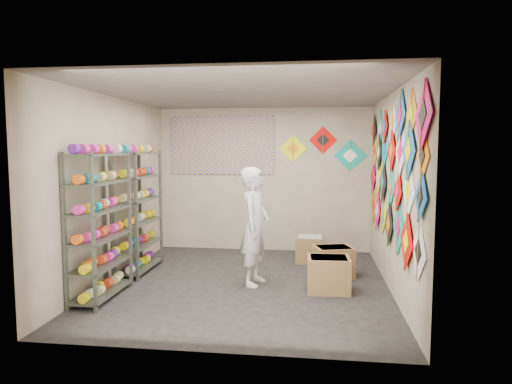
# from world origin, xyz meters

# --- Properties ---
(ground) EXTENTS (4.50, 4.50, 0.00)m
(ground) POSITION_xyz_m (0.00, 0.00, 0.00)
(ground) COLOR black
(room_walls) EXTENTS (4.50, 4.50, 4.50)m
(room_walls) POSITION_xyz_m (0.00, 0.00, 1.64)
(room_walls) COLOR #B9A88D
(room_walls) RESTS_ON ground
(shelf_rack_front) EXTENTS (0.40, 1.10, 1.90)m
(shelf_rack_front) POSITION_xyz_m (-1.78, -0.85, 0.95)
(shelf_rack_front) COLOR #4C5147
(shelf_rack_front) RESTS_ON ground
(shelf_rack_back) EXTENTS (0.40, 1.10, 1.90)m
(shelf_rack_back) POSITION_xyz_m (-1.78, 0.45, 0.95)
(shelf_rack_back) COLOR #4C5147
(shelf_rack_back) RESTS_ON ground
(string_spools) EXTENTS (0.12, 2.36, 0.12)m
(string_spools) POSITION_xyz_m (-1.78, -0.20, 1.05)
(string_spools) COLOR #E72C9E
(string_spools) RESTS_ON ground
(kite_wall_display) EXTENTS (0.06, 4.32, 2.07)m
(kite_wall_display) POSITION_xyz_m (1.98, -0.03, 1.63)
(kite_wall_display) COLOR white
(kite_wall_display) RESTS_ON room_walls
(back_wall_kites) EXTENTS (1.61, 0.02, 0.84)m
(back_wall_kites) POSITION_xyz_m (1.13, 2.24, 1.93)
(back_wall_kites) COLOR #FDFB05
(back_wall_kites) RESTS_ON room_walls
(poster) EXTENTS (2.00, 0.01, 1.10)m
(poster) POSITION_xyz_m (-0.80, 2.23, 2.00)
(poster) COLOR #564BA2
(poster) RESTS_ON room_walls
(shopkeeper) EXTENTS (0.75, 0.61, 1.68)m
(shopkeeper) POSITION_xyz_m (0.12, -0.00, 0.84)
(shopkeeper) COLOR silver
(shopkeeper) RESTS_ON ground
(carton_a) EXTENTS (0.59, 0.49, 0.47)m
(carton_a) POSITION_xyz_m (1.16, -0.20, 0.24)
(carton_a) COLOR #966B41
(carton_a) RESTS_ON ground
(carton_b) EXTENTS (0.66, 0.59, 0.45)m
(carton_b) POSITION_xyz_m (1.25, 0.56, 0.23)
(carton_b) COLOR #966B41
(carton_b) RESTS_ON ground
(carton_c) EXTENTS (0.48, 0.52, 0.44)m
(carton_c) POSITION_xyz_m (0.89, 1.42, 0.22)
(carton_c) COLOR #966B41
(carton_c) RESTS_ON ground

